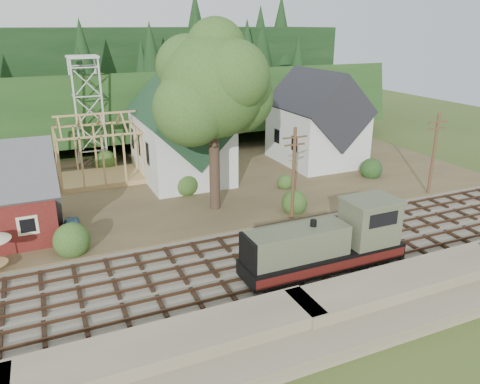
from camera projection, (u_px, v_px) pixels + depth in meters
name	position (u px, v px, depth m)	size (l,w,h in m)	color
ground	(241.00, 266.00, 32.03)	(140.00, 140.00, 0.00)	#384C1E
embankment	(306.00, 337.00, 24.72)	(64.00, 5.00, 1.60)	#7F7259
railroad_bed	(241.00, 264.00, 32.00)	(64.00, 11.00, 0.16)	#726B5B
village_flat	(169.00, 185.00, 47.45)	(64.00, 26.00, 0.30)	brown
hillside	(124.00, 137.00, 68.14)	(70.00, 28.00, 8.00)	#1E3F19
ridge	(106.00, 118.00, 81.89)	(80.00, 20.00, 12.00)	black
church	(180.00, 132.00, 47.95)	(8.40, 15.17, 13.00)	silver
farmhouse	(316.00, 123.00, 53.58)	(8.40, 10.80, 10.60)	silver
timber_frame	(99.00, 152.00, 47.55)	(8.20, 6.20, 6.99)	tan
lattice_tower	(84.00, 79.00, 50.41)	(3.20, 3.20, 12.12)	silver
big_tree	(215.00, 94.00, 38.06)	(10.90, 8.40, 14.70)	#38281E
telegraph_pole_near	(293.00, 173.00, 37.73)	(2.20, 0.28, 8.00)	#4C331E
telegraph_pole_far	(434.00, 153.00, 43.45)	(2.20, 0.28, 8.00)	#4C331E
locomotive	(330.00, 243.00, 30.71)	(11.21, 2.80, 4.51)	black
car_blue	(72.00, 227.00, 36.02)	(1.29, 3.20, 1.09)	#5389B3
car_red	(340.00, 151.00, 57.27)	(1.83, 3.96, 1.10)	#B62E0E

